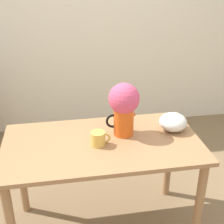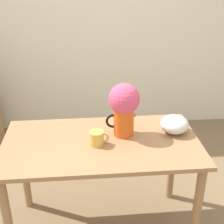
{
  "view_description": "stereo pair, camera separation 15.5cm",
  "coord_description": "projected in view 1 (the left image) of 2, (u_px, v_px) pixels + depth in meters",
  "views": [
    {
      "loc": [
        -0.35,
        -1.74,
        1.91
      ],
      "look_at": [
        -0.02,
        0.17,
        0.98
      ],
      "focal_mm": 50.0,
      "sensor_mm": 36.0,
      "label": 1
    },
    {
      "loc": [
        -0.2,
        -1.76,
        1.91
      ],
      "look_at": [
        -0.02,
        0.17,
        0.98
      ],
      "focal_mm": 50.0,
      "sensor_mm": 36.0,
      "label": 2
    }
  ],
  "objects": [
    {
      "name": "wall_back",
      "position": [
        89.0,
        22.0,
        3.51
      ],
      "size": [
        8.0,
        0.05,
        2.6
      ],
      "color": "#EDE5CC",
      "rests_on": "ground_plane"
    },
    {
      "name": "table",
      "position": [
        102.0,
        157.0,
        2.2
      ],
      "size": [
        1.36,
        0.74,
        0.79
      ],
      "color": "#A3754C",
      "rests_on": "ground_plane"
    },
    {
      "name": "flower_vase",
      "position": [
        124.0,
        105.0,
        2.15
      ],
      "size": [
        0.24,
        0.22,
        0.38
      ],
      "color": "#E05619",
      "rests_on": "table"
    },
    {
      "name": "coffee_mug",
      "position": [
        99.0,
        139.0,
        2.09
      ],
      "size": [
        0.14,
        0.1,
        0.1
      ],
      "color": "gold",
      "rests_on": "table"
    },
    {
      "name": "white_bowl",
      "position": [
        173.0,
        122.0,
        2.27
      ],
      "size": [
        0.2,
        0.2,
        0.13
      ],
      "color": "silver",
      "rests_on": "table"
    }
  ]
}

